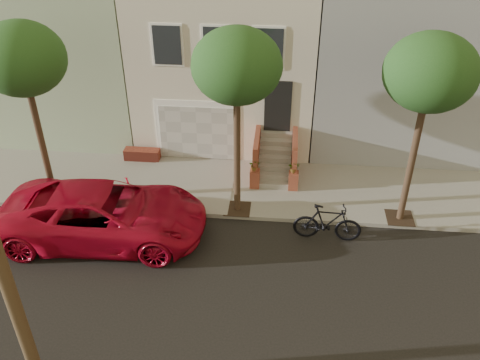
{
  "coord_description": "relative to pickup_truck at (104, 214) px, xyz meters",
  "views": [
    {
      "loc": [
        2.42,
        -10.28,
        10.61
      ],
      "look_at": [
        1.18,
        3.0,
        1.93
      ],
      "focal_mm": 38.3,
      "sensor_mm": 36.0,
      "label": 1
    }
  ],
  "objects": [
    {
      "name": "tree_left",
      "position": [
        -2.44,
        1.67,
        4.36
      ],
      "size": [
        2.7,
        2.57,
        6.3
      ],
      "color": "#2D2116",
      "rests_on": "sidewalk"
    },
    {
      "name": "house_row",
      "position": [
        3.06,
        8.96,
        2.75
      ],
      "size": [
        33.1,
        11.7,
        7.0
      ],
      "color": "#BEB3A2",
      "rests_on": "sidewalk"
    },
    {
      "name": "ground",
      "position": [
        3.06,
        -2.23,
        -0.89
      ],
      "size": [
        90.0,
        90.0,
        0.0
      ],
      "primitive_type": "plane",
      "color": "black",
      "rests_on": "ground"
    },
    {
      "name": "pickup_truck",
      "position": [
        0.0,
        0.0,
        0.0
      ],
      "size": [
        6.55,
        3.23,
        1.79
      ],
      "primitive_type": "imported",
      "rotation": [
        0.0,
        0.0,
        1.61
      ],
      "color": "#A90921",
      "rests_on": "ground"
    },
    {
      "name": "tree_right",
      "position": [
        9.56,
        1.67,
        4.36
      ],
      "size": [
        2.7,
        2.57,
        6.3
      ],
      "color": "#2D2116",
      "rests_on": "sidewalk"
    },
    {
      "name": "sidewalk",
      "position": [
        3.06,
        3.12,
        -0.82
      ],
      "size": [
        40.0,
        3.7,
        0.15
      ],
      "primitive_type": "cube",
      "color": "gray",
      "rests_on": "ground"
    },
    {
      "name": "motorcycle",
      "position": [
        7.04,
        0.52,
        -0.24
      ],
      "size": [
        2.19,
        0.72,
        1.3
      ],
      "primitive_type": "imported",
      "rotation": [
        0.0,
        0.0,
        1.52
      ],
      "color": "black",
      "rests_on": "ground"
    },
    {
      "name": "tree_mid",
      "position": [
        4.06,
        1.67,
        4.36
      ],
      "size": [
        2.7,
        2.57,
        6.3
      ],
      "color": "#2D2116",
      "rests_on": "sidewalk"
    }
  ]
}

